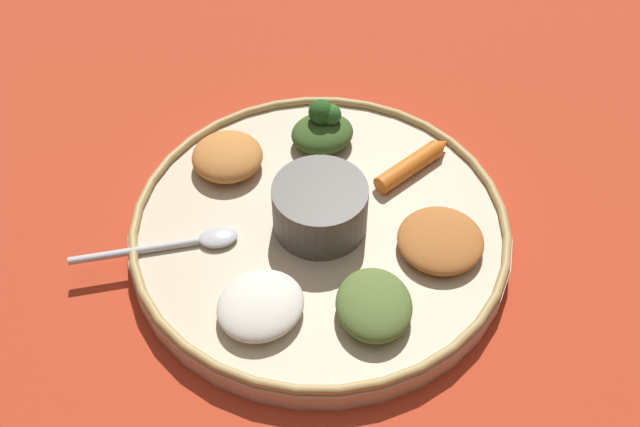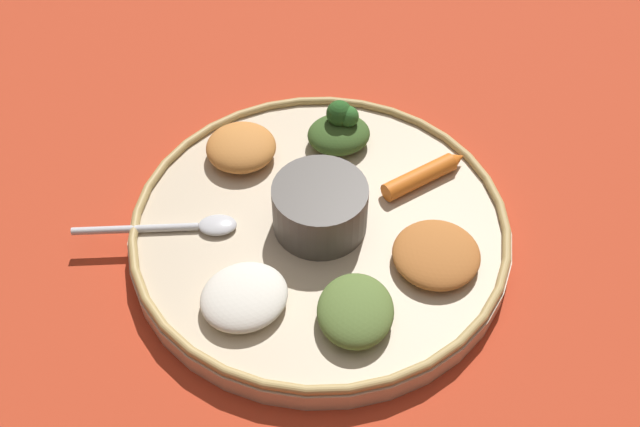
{
  "view_description": "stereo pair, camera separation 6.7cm",
  "coord_description": "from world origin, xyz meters",
  "views": [
    {
      "loc": [
        0.12,
        0.42,
        0.54
      ],
      "look_at": [
        0.0,
        0.0,
        0.04
      ],
      "focal_mm": 42.58,
      "sensor_mm": 36.0,
      "label": 1
    },
    {
      "loc": [
        0.06,
        0.43,
        0.54
      ],
      "look_at": [
        0.0,
        0.0,
        0.04
      ],
      "focal_mm": 42.58,
      "sensor_mm": 36.0,
      "label": 2
    }
  ],
  "objects": [
    {
      "name": "center_bowl",
      "position": [
        0.0,
        0.0,
        0.05
      ],
      "size": [
        0.08,
        0.08,
        0.05
      ],
      "color": "#4C4742",
      "rests_on": "platter"
    },
    {
      "name": "ground_plane",
      "position": [
        0.0,
        0.0,
        0.0
      ],
      "size": [
        2.4,
        2.4,
        0.0
      ],
      "primitive_type": "plane",
      "color": "#B7381E"
    },
    {
      "name": "platter",
      "position": [
        0.0,
        0.0,
        0.01
      ],
      "size": [
        0.34,
        0.34,
        0.02
      ],
      "primitive_type": "cylinder",
      "color": "#C6B293",
      "rests_on": "ground_plane"
    },
    {
      "name": "mound_rice_white",
      "position": [
        0.07,
        0.08,
        0.03
      ],
      "size": [
        0.1,
        0.09,
        0.02
      ],
      "primitive_type": "ellipsoid",
      "rotation": [
        0.0,
        0.0,
        3.64
      ],
      "color": "silver",
      "rests_on": "platter"
    },
    {
      "name": "carrot_near_spoon",
      "position": [
        -0.1,
        -0.04,
        0.03
      ],
      "size": [
        0.09,
        0.05,
        0.02
      ],
      "color": "orange",
      "rests_on": "platter"
    },
    {
      "name": "mound_squash",
      "position": [
        0.06,
        -0.09,
        0.03
      ],
      "size": [
        0.07,
        0.07,
        0.03
      ],
      "primitive_type": "ellipsoid",
      "rotation": [
        0.0,
        0.0,
        4.69
      ],
      "color": "#C67A38",
      "rests_on": "platter"
    },
    {
      "name": "mound_chickpea",
      "position": [
        -0.09,
        0.05,
        0.03
      ],
      "size": [
        0.11,
        0.11,
        0.02
      ],
      "primitive_type": "ellipsoid",
      "rotation": [
        0.0,
        0.0,
        5.65
      ],
      "color": "#B2662D",
      "rests_on": "platter"
    },
    {
      "name": "platter_rim",
      "position": [
        0.0,
        0.0,
        0.02
      ],
      "size": [
        0.34,
        0.34,
        0.01
      ],
      "primitive_type": "torus",
      "color": "tan",
      "rests_on": "platter"
    },
    {
      "name": "spoon",
      "position": [
        0.12,
        -0.01,
        0.02
      ],
      "size": [
        0.15,
        0.03,
        0.01
      ],
      "color": "silver",
      "rests_on": "platter"
    },
    {
      "name": "greens_pile",
      "position": [
        -0.03,
        -0.1,
        0.04
      ],
      "size": [
        0.07,
        0.06,
        0.05
      ],
      "color": "#385623",
      "rests_on": "platter"
    },
    {
      "name": "mound_collards",
      "position": [
        -0.01,
        0.1,
        0.03
      ],
      "size": [
        0.08,
        0.08,
        0.03
      ],
      "primitive_type": "ellipsoid",
      "rotation": [
        0.0,
        0.0,
        1.35
      ],
      "color": "#567033",
      "rests_on": "platter"
    }
  ]
}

